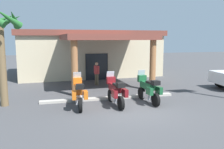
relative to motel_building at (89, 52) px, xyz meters
name	(u,v)px	position (x,y,z in m)	size (l,w,h in m)	color
ground_plane	(133,111)	(0.13, -11.85, -2.03)	(80.00, 80.00, 0.00)	#424244
motel_building	(89,52)	(0.00, 0.00, 0.00)	(12.58, 12.68, 3.94)	beige
motorcycle_orange	(79,93)	(-2.17, -10.65, -1.33)	(0.72, 2.21, 1.61)	black
motorcycle_maroon	(116,92)	(-0.39, -10.79, -1.33)	(0.73, 2.21, 1.61)	black
motorcycle_green	(149,89)	(1.40, -10.67, -1.33)	(0.73, 2.21, 1.61)	black
pedestrian	(97,72)	(-0.30, -5.41, -1.10)	(0.32, 0.47, 1.62)	brown
palm_tree_roadside	(0,33)	(-5.67, -9.40, 1.51)	(2.20, 2.21, 4.77)	brown
curb_strip	(109,98)	(-0.39, -9.43, -1.97)	(7.35, 0.36, 0.12)	#ADA89E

